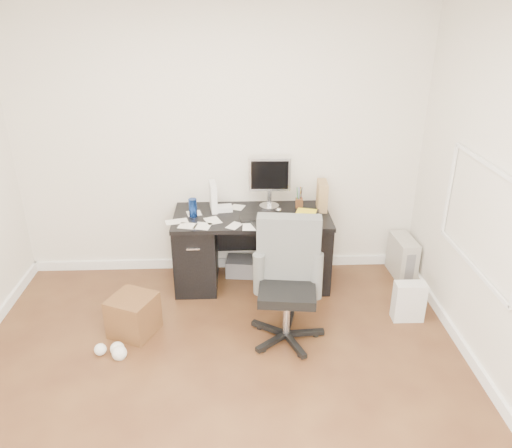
{
  "coord_description": "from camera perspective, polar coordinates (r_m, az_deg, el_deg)",
  "views": [
    {
      "loc": [
        0.16,
        -2.74,
        2.65
      ],
      "look_at": [
        0.32,
        1.2,
        0.86
      ],
      "focal_mm": 35.0,
      "sensor_mm": 36.0,
      "label": 1
    }
  ],
  "objects": [
    {
      "name": "room_shell",
      "position": [
        2.94,
        -4.72,
        4.67
      ],
      "size": [
        4.02,
        4.02,
        2.71
      ],
      "color": "silver",
      "rests_on": "ground"
    },
    {
      "name": "ground",
      "position": [
        3.81,
        -4.35,
        -19.66
      ],
      "size": [
        4.0,
        4.0,
        0.0
      ],
      "primitive_type": "plane",
      "color": "#422315",
      "rests_on": "ground"
    },
    {
      "name": "travel_mug",
      "position": [
        4.76,
        -7.23,
        1.87
      ],
      "size": [
        0.09,
        0.09,
        0.17
      ],
      "primitive_type": "cylinder",
      "rotation": [
        0.0,
        0.0,
        -0.12
      ],
      "color": "navy",
      "rests_on": "desk"
    },
    {
      "name": "office_chair",
      "position": [
        4.08,
        3.61,
        -6.92
      ],
      "size": [
        0.66,
        0.66,
        1.06
      ],
      "primitive_type": null,
      "rotation": [
        0.0,
        0.0,
        -0.12
      ],
      "color": "#585A57",
      "rests_on": "ground"
    },
    {
      "name": "shopping_bag",
      "position": [
        4.69,
        17.06,
        -8.46
      ],
      "size": [
        0.27,
        0.2,
        0.37
      ],
      "primitive_type": "cube",
      "rotation": [
        0.0,
        0.0,
        -0.01
      ],
      "color": "silver",
      "rests_on": "ground"
    },
    {
      "name": "loose_papers",
      "position": [
        4.73,
        -2.88,
        0.79
      ],
      "size": [
        1.1,
        0.6,
        0.0
      ],
      "primitive_type": null,
      "color": "white",
      "rests_on": "desk"
    },
    {
      "name": "pen_cup",
      "position": [
        4.94,
        4.98,
        3.06
      ],
      "size": [
        0.09,
        0.09,
        0.21
      ],
      "primitive_type": null,
      "rotation": [
        0.0,
        0.0,
        -0.04
      ],
      "color": "#542E18",
      "rests_on": "desk"
    },
    {
      "name": "yellow_book",
      "position": [
        4.73,
        5.76,
        0.94
      ],
      "size": [
        0.27,
        0.31,
        0.04
      ],
      "primitive_type": "cube",
      "rotation": [
        0.0,
        0.0,
        -0.3
      ],
      "color": "yellow",
      "rests_on": "desk"
    },
    {
      "name": "computer_mouse",
      "position": [
        4.82,
        2.6,
        1.56
      ],
      "size": [
        0.05,
        0.05,
        0.05
      ],
      "primitive_type": "sphere",
      "rotation": [
        0.0,
        0.0,
        0.0
      ],
      "color": "silver",
      "rests_on": "desk"
    },
    {
      "name": "lcd_monitor",
      "position": [
        4.87,
        1.55,
        4.76
      ],
      "size": [
        0.41,
        0.25,
        0.51
      ],
      "primitive_type": null,
      "rotation": [
        0.0,
        0.0,
        -0.03
      ],
      "color": "silver",
      "rests_on": "desk"
    },
    {
      "name": "paper_remote",
      "position": [
        4.54,
        0.26,
        -0.1
      ],
      "size": [
        0.29,
        0.24,
        0.02
      ],
      "primitive_type": null,
      "rotation": [
        0.0,
        0.0,
        -0.05
      ],
      "color": "white",
      "rests_on": "desk"
    },
    {
      "name": "white_binder",
      "position": [
        4.86,
        -4.91,
        3.15
      ],
      "size": [
        0.14,
        0.25,
        0.28
      ],
      "primitive_type": "cube",
      "rotation": [
        0.0,
        0.0,
        0.13
      ],
      "color": "white",
      "rests_on": "desk"
    },
    {
      "name": "keyboard",
      "position": [
        4.68,
        1.18,
        0.73
      ],
      "size": [
        0.5,
        0.19,
        0.03
      ],
      "primitive_type": "cube",
      "rotation": [
        0.0,
        0.0,
        0.05
      ],
      "color": "black",
      "rests_on": "desk"
    },
    {
      "name": "magazine_file",
      "position": [
        4.91,
        7.56,
        3.24
      ],
      "size": [
        0.13,
        0.25,
        0.28
      ],
      "primitive_type": "cube",
      "rotation": [
        0.0,
        0.0,
        -0.06
      ],
      "color": "#967948",
      "rests_on": "desk"
    },
    {
      "name": "desk",
      "position": [
        4.93,
        -0.46,
        -2.67
      ],
      "size": [
        1.5,
        0.7,
        0.75
      ],
      "color": "black",
      "rests_on": "ground"
    },
    {
      "name": "wicker_basket",
      "position": [
        4.46,
        -13.85,
        -10.06
      ],
      "size": [
        0.46,
        0.46,
        0.35
      ],
      "primitive_type": "cube",
      "rotation": [
        0.0,
        0.0,
        -0.43
      ],
      "color": "#533319",
      "rests_on": "ground"
    },
    {
      "name": "pc_tower",
      "position": [
        5.37,
        16.38,
        -3.62
      ],
      "size": [
        0.21,
        0.43,
        0.42
      ],
      "primitive_type": "cube",
      "rotation": [
        0.0,
        0.0,
        0.06
      ],
      "color": "#B5B0A4",
      "rests_on": "ground"
    },
    {
      "name": "desk_printer",
      "position": [
        5.23,
        -1.72,
        -4.86
      ],
      "size": [
        0.32,
        0.28,
        0.18
      ],
      "primitive_type": "cube",
      "rotation": [
        0.0,
        0.0,
        -0.11
      ],
      "color": "slate",
      "rests_on": "ground"
    }
  ]
}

